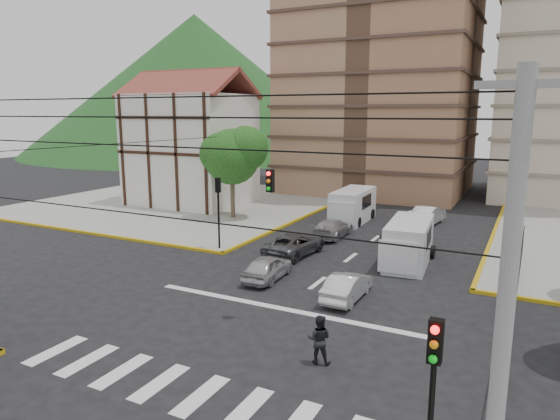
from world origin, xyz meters
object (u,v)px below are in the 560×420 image
Objects in this scene: car_silver_front_left at (268,267)px; car_white_front_right at (347,286)px; traffic_light_se at (432,388)px; traffic_light_nw at (218,201)px; van_left_lane at (352,207)px; pedestrian_crosswalk at (319,339)px; van_right_lane at (408,244)px.

car_white_front_right is (4.56, -0.77, -0.02)m from car_silver_front_left.
traffic_light_se is 1.18× the size of car_white_front_right.
traffic_light_nw is at bearing -23.09° from car_white_front_right.
traffic_light_se is 0.78× the size of van_left_lane.
pedestrian_crosswalk is (1.15, -6.08, 0.25)m from car_white_front_right.
van_right_lane is at bearing 11.75° from traffic_light_nw.
van_left_lane is 1.51× the size of car_white_front_right.
car_silver_front_left is (-5.80, -5.75, -0.56)m from van_right_lane.
van_right_lane reaches higher than car_white_front_right.
van_left_lane is 3.27× the size of pedestrian_crosswalk.
car_white_front_right is at bearing -91.74° from pedestrian_crosswalk.
traffic_light_se is at bearing 116.87° from car_white_front_right.
van_right_lane is at bearing -138.21° from car_silver_front_left.
van_left_lane is at bearing -71.53° from car_white_front_right.
car_silver_front_left is at bearing -9.50° from car_white_front_right.
car_silver_front_left is 4.63m from car_white_front_right.
car_silver_front_left is at bearing -33.07° from traffic_light_nw.
pedestrian_crosswalk is at bearing -43.10° from traffic_light_nw.
van_left_lane is 22.67m from pedestrian_crosswalk.
car_white_front_right is at bearing -23.15° from traffic_light_nw.
pedestrian_crosswalk is (6.36, -21.75, -0.36)m from van_left_lane.
traffic_light_se is 0.78× the size of van_right_lane.
car_white_front_right is at bearing 167.50° from car_silver_front_left.
van_right_lane is at bearing 104.14° from traffic_light_se.
traffic_light_nw reaches higher than car_white_front_right.
car_white_front_right is (-1.24, -6.52, -0.58)m from van_right_lane.
van_right_lane is 8.19m from car_silver_front_left.
traffic_light_nw is 12.51m from van_left_lane.
traffic_light_se is 29.26m from van_left_lane.
traffic_light_nw is 11.49m from van_right_lane.
car_silver_front_left is at bearing -140.51° from van_right_lane.
van_right_lane is 1.00× the size of van_left_lane.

